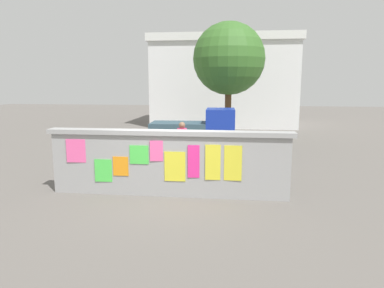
{
  "coord_description": "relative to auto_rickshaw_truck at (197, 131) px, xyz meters",
  "views": [
    {
      "loc": [
        1.74,
        -8.95,
        2.94
      ],
      "look_at": [
        0.35,
        2.22,
        1.01
      ],
      "focal_mm": 33.37,
      "sensor_mm": 36.0,
      "label": 1
    }
  ],
  "objects": [
    {
      "name": "bicycle_far",
      "position": [
        -0.38,
        -5.12,
        -0.54
      ],
      "size": [
        1.71,
        0.44,
        0.95
      ],
      "color": "black",
      "rests_on": "ground"
    },
    {
      "name": "auto_rickshaw_truck",
      "position": [
        0.0,
        0.0,
        0.0
      ],
      "size": [
        3.65,
        1.63,
        1.85
      ],
      "color": "black",
      "rests_on": "ground"
    },
    {
      "name": "ground",
      "position": [
        -0.08,
        1.73,
        -0.9
      ],
      "size": [
        60.0,
        60.0,
        0.0
      ],
      "primitive_type": "plane",
      "color": "#605B56"
    },
    {
      "name": "building_background",
      "position": [
        0.78,
        10.87,
        2.15
      ],
      "size": [
        9.89,
        6.71,
        6.06
      ],
      "color": "silver",
      "rests_on": "ground"
    },
    {
      "name": "poster_wall",
      "position": [
        -0.08,
        -6.27,
        -0.01
      ],
      "size": [
        6.43,
        0.42,
        1.73
      ],
      "color": "#9A9A9A",
      "rests_on": "ground"
    },
    {
      "name": "motorcycle",
      "position": [
        1.2,
        -4.03,
        -0.44
      ],
      "size": [
        1.9,
        0.56,
        0.87
      ],
      "color": "black",
      "rests_on": "ground"
    },
    {
      "name": "person_walking",
      "position": [
        -0.18,
        -3.19,
        0.09
      ],
      "size": [
        0.48,
        0.48,
        1.62
      ],
      "color": "yellow",
      "rests_on": "ground"
    },
    {
      "name": "bicycle_near",
      "position": [
        -2.3,
        -3.88,
        -0.54
      ],
      "size": [
        1.7,
        0.44,
        0.95
      ],
      "color": "black",
      "rests_on": "ground"
    },
    {
      "name": "tree_roadside",
      "position": [
        1.23,
        3.12,
        3.22
      ],
      "size": [
        3.61,
        3.61,
        5.94
      ],
      "color": "brown",
      "rests_on": "ground"
    }
  ]
}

